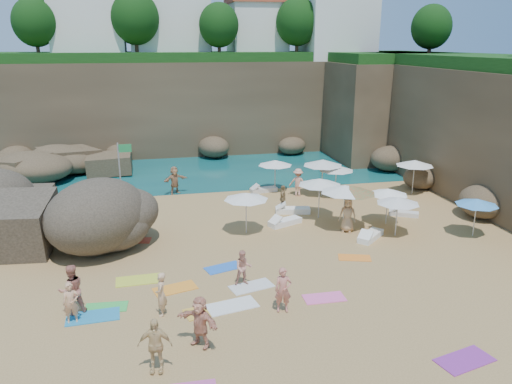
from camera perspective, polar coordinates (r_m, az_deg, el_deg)
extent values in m
plane|color=tan|center=(24.00, -3.20, -6.89)|extent=(120.00, 120.00, 0.00)
plane|color=#0C4751|center=(52.74, -8.32, 6.06)|extent=(120.00, 120.00, 0.00)
cube|color=brown|center=(47.38, -5.64, 9.85)|extent=(44.00, 8.00, 8.00)
cube|color=brown|center=(37.59, 24.67, 6.63)|extent=(8.00, 30.00, 8.00)
cube|color=brown|center=(46.75, 13.95, 9.35)|extent=(10.00, 12.00, 8.00)
cube|color=white|center=(48.00, -18.55, 17.27)|extent=(6.00, 5.00, 5.50)
cube|color=white|center=(48.83, -9.87, 18.42)|extent=(7.00, 6.00, 6.50)
cube|color=white|center=(48.85, 0.11, 17.77)|extent=(5.00, 5.00, 5.00)
cube|color=#B2472D|center=(48.98, 0.11, 20.99)|extent=(5.40, 5.40, 0.50)
cube|color=white|center=(48.93, 9.10, 18.16)|extent=(6.00, 6.00, 6.00)
sphere|color=#11380F|center=(46.60, -23.97, 17.33)|extent=(3.60, 3.60, 3.60)
sphere|color=#11380F|center=(45.80, -13.67, 18.78)|extent=(4.05, 4.05, 4.05)
sphere|color=#11380F|center=(45.21, -4.27, 18.50)|extent=(3.42, 3.42, 3.42)
sphere|color=#11380F|center=(46.71, 4.74, 18.82)|extent=(3.78, 3.78, 3.78)
sphere|color=#11380F|center=(43.85, 19.42, 17.39)|extent=(3.15, 3.15, 3.15)
cylinder|color=white|center=(53.82, -26.43, 7.95)|extent=(0.10, 0.10, 6.00)
cylinder|color=white|center=(53.47, -24.86, 8.10)|extent=(0.10, 0.10, 6.00)
cylinder|color=silver|center=(30.18, -15.26, 1.63)|extent=(0.08, 0.08, 4.10)
cube|color=#228945|center=(29.78, -14.74, 4.86)|extent=(0.72, 0.07, 0.46)
cylinder|color=silver|center=(32.57, 7.57, 1.51)|extent=(0.07, 0.07, 2.28)
cone|color=silver|center=(32.30, 7.64, 3.36)|extent=(2.55, 2.55, 0.39)
cylinder|color=silver|center=(33.31, 2.19, 1.76)|extent=(0.06, 0.06, 2.02)
cone|color=silver|center=(33.07, 2.21, 3.36)|extent=(2.26, 2.26, 0.34)
cylinder|color=silver|center=(28.42, 7.22, -0.85)|extent=(0.06, 0.06, 2.18)
cone|color=silver|center=(28.12, 7.30, 1.17)|extent=(2.45, 2.45, 0.37)
cylinder|color=silver|center=(34.30, 17.54, 1.53)|extent=(0.06, 0.06, 2.15)
cone|color=white|center=(34.06, 17.69, 3.19)|extent=(2.41, 2.41, 0.37)
cylinder|color=silver|center=(28.19, 14.73, -1.72)|extent=(0.06, 0.06, 1.90)
cone|color=white|center=(27.92, 14.87, 0.04)|extent=(2.14, 2.14, 0.33)
cylinder|color=silver|center=(26.88, 10.03, -1.87)|extent=(0.07, 0.07, 2.30)
cone|color=white|center=(26.55, 10.15, 0.37)|extent=(2.58, 2.58, 0.39)
cylinder|color=silver|center=(26.88, 10.74, -1.93)|extent=(0.07, 0.07, 2.29)
cone|color=red|center=(26.56, 10.87, 0.29)|extent=(2.56, 2.56, 0.39)
cylinder|color=silver|center=(32.43, 9.09, 1.11)|extent=(0.06, 0.06, 1.99)
cone|color=silver|center=(32.19, 9.16, 2.73)|extent=(2.23, 2.23, 0.34)
cylinder|color=silver|center=(25.96, -1.13, -2.55)|extent=(0.06, 0.06, 2.07)
cone|color=white|center=(25.66, -1.14, -0.48)|extent=(2.32, 2.32, 0.35)
cylinder|color=silver|center=(27.94, 23.72, -2.80)|extent=(0.06, 0.06, 1.89)
cone|color=#3F91D9|center=(27.68, 23.94, -1.04)|extent=(2.12, 2.12, 0.32)
cylinder|color=silver|center=(26.64, 15.77, -2.82)|extent=(0.06, 0.06, 1.96)
cone|color=silver|center=(26.36, 15.93, -0.91)|extent=(2.20, 2.20, 0.33)
cube|color=silver|center=(33.38, 0.87, 0.25)|extent=(1.86, 0.87, 0.28)
cube|color=silver|center=(33.74, 8.78, 0.20)|extent=(1.60, 1.18, 0.24)
cube|color=white|center=(27.45, 3.34, -3.45)|extent=(2.02, 1.37, 0.30)
cube|color=white|center=(29.36, 4.22, -2.09)|extent=(2.11, 1.06, 0.31)
cube|color=silver|center=(30.04, 16.53, -2.39)|extent=(1.70, 1.25, 0.25)
cube|color=white|center=(26.15, 12.96, -4.92)|extent=(1.84, 1.76, 0.30)
cube|color=teal|center=(19.66, -18.13, -13.37)|extent=(1.93, 1.04, 0.03)
cube|color=orange|center=(20.89, -9.23, -10.83)|extent=(1.88, 1.28, 0.03)
cube|color=green|center=(20.13, -16.75, -12.51)|extent=(1.63, 0.90, 0.03)
cube|color=gold|center=(19.21, -5.46, -13.31)|extent=(1.93, 1.26, 0.03)
cube|color=silver|center=(20.79, -0.52, -10.74)|extent=(1.94, 1.31, 0.03)
cube|color=purple|center=(17.81, 22.74, -17.30)|extent=(2.01, 1.34, 0.03)
cube|color=#D94426|center=(26.01, -13.66, -5.41)|extent=(1.66, 1.02, 0.03)
cube|color=blue|center=(22.43, -3.74, -8.63)|extent=(1.79, 1.25, 0.03)
cube|color=pink|center=(20.13, 7.80, -11.90)|extent=(1.63, 0.83, 0.03)
cube|color=orange|center=(23.81, 11.19, -7.37)|extent=(1.64, 1.15, 0.03)
cube|color=#CDD939|center=(21.86, -13.24, -9.77)|extent=(1.92, 1.01, 0.03)
cube|color=white|center=(19.43, -2.75, -12.87)|extent=(2.07, 1.33, 0.03)
imported|color=tan|center=(19.20, -20.39, -11.80)|extent=(0.61, 0.44, 1.55)
imported|color=#BE725F|center=(19.69, -20.32, -10.43)|extent=(1.14, 1.02, 1.93)
imported|color=#DE977E|center=(32.47, 4.83, 1.12)|extent=(1.27, 0.90, 1.81)
imported|color=olive|center=(29.43, 3.09, -0.73)|extent=(0.64, 1.00, 1.58)
imported|color=tan|center=(26.64, 10.43, -2.59)|extent=(1.02, 0.88, 1.84)
imported|color=#AC7C56|center=(33.22, -9.28, 1.35)|extent=(1.76, 1.18, 1.84)
imported|color=#E0AE7F|center=(18.81, -10.79, -11.39)|extent=(0.48, 0.66, 1.67)
imported|color=#DDBB7E|center=(16.28, -11.33, -18.87)|extent=(1.33, 1.93, 0.43)
imported|color=tan|center=(17.19, -6.36, -16.43)|extent=(2.38, 2.38, 0.47)
imported|color=#C87464|center=(19.01, 3.08, -12.94)|extent=(0.90, 1.79, 0.41)
imported|color=tan|center=(20.82, -1.45, -9.88)|extent=(0.79, 1.51, 0.56)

